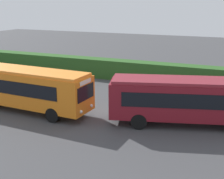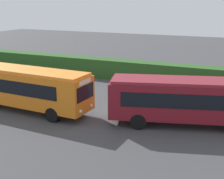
{
  "view_description": "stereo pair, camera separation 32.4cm",
  "coord_description": "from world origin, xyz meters",
  "px_view_note": "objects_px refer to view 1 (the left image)",
  "views": [
    {
      "loc": [
        7.4,
        -19.42,
        7.74
      ],
      "look_at": [
        -0.98,
        0.03,
        1.76
      ],
      "focal_mm": 49.87,
      "sensor_mm": 36.0,
      "label": 1
    },
    {
      "loc": [
        7.69,
        -19.28,
        7.74
      ],
      "look_at": [
        -0.98,
        0.03,
        1.76
      ],
      "focal_mm": 49.87,
      "sensor_mm": 36.0,
      "label": 2
    }
  ],
  "objects_px": {
    "bus_orange": "(26,87)",
    "person_center": "(152,94)",
    "bus_maroon": "(188,99)",
    "person_right": "(189,94)"
  },
  "relations": [
    {
      "from": "person_right",
      "to": "bus_orange",
      "type": "bearing_deg",
      "value": 125.7
    },
    {
      "from": "person_center",
      "to": "bus_maroon",
      "type": "bearing_deg",
      "value": -91.23
    },
    {
      "from": "bus_orange",
      "to": "person_center",
      "type": "xyz_separation_m",
      "value": [
        8.15,
        4.54,
        -0.86
      ]
    },
    {
      "from": "bus_maroon",
      "to": "person_right",
      "type": "xyz_separation_m",
      "value": [
        -0.62,
        4.14,
        -0.9
      ]
    },
    {
      "from": "bus_orange",
      "to": "person_center",
      "type": "bearing_deg",
      "value": 31.67
    },
    {
      "from": "bus_maroon",
      "to": "person_right",
      "type": "bearing_deg",
      "value": 82.0
    },
    {
      "from": "bus_maroon",
      "to": "person_center",
      "type": "xyz_separation_m",
      "value": [
        -3.16,
        2.64,
        -0.83
      ]
    },
    {
      "from": "person_right",
      "to": "bus_maroon",
      "type": "bearing_deg",
      "value": -165.28
    },
    {
      "from": "bus_orange",
      "to": "person_right",
      "type": "relative_size",
      "value": 6.18
    },
    {
      "from": "person_center",
      "to": "bus_orange",
      "type": "bearing_deg",
      "value": 157.83
    }
  ]
}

